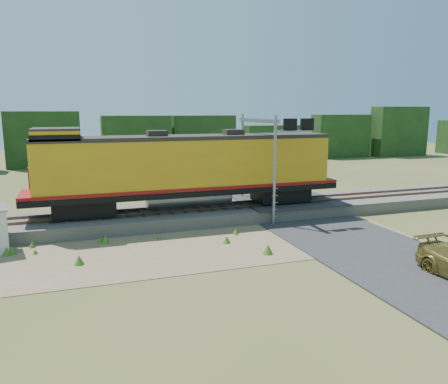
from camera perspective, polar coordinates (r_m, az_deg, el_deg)
name	(u,v)px	position (r m, az deg, el deg)	size (l,w,h in m)	color
ground	(225,246)	(23.86, 0.14, -7.07)	(140.00, 140.00, 0.00)	#475123
ballast	(196,214)	(29.29, -3.69, -2.94)	(70.00, 5.00, 0.80)	slate
rails	(196,207)	(29.18, -3.71, -2.02)	(70.00, 1.54, 0.16)	brown
dirt_shoulder	(187,247)	(23.78, -4.86, -7.14)	(26.00, 8.00, 0.03)	#8C7754
road	(330,230)	(27.45, 13.62, -4.82)	(7.00, 66.00, 0.86)	#38383A
tree_line_north	(133,142)	(60.10, -11.82, 6.38)	(130.00, 3.00, 6.50)	#183613
weed_clumps	(161,252)	(23.11, -8.25, -7.78)	(15.00, 6.20, 0.56)	#416D1F
locomotive	(185,168)	(28.54, -5.18, 3.15)	(20.47, 3.12, 5.28)	black
signal_gantry	(266,141)	(29.53, 5.54, 6.66)	(2.77, 6.20, 6.98)	gray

